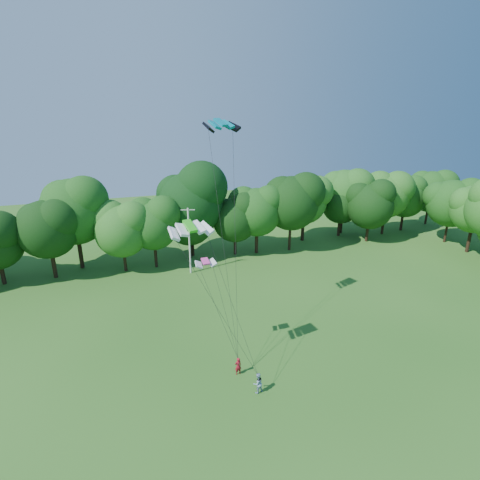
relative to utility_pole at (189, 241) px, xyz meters
name	(u,v)px	position (x,y,z in m)	size (l,w,h in m)	color
ground	(284,469)	(-0.49, -30.22, -4.53)	(160.00, 160.00, 0.00)	#235617
utility_pole	(189,241)	(0.00, 0.00, 0.00)	(1.73, 0.55, 8.85)	silver
kite_flyer_left	(238,366)	(-0.41, -21.14, -3.75)	(0.57, 0.37, 1.56)	#A61523
kite_flyer_right	(258,383)	(0.35, -23.61, -3.69)	(0.82, 0.64, 1.69)	#8BA4C1
kite_teal	(221,122)	(0.54, -13.84, 14.98)	(3.39, 2.34, 0.69)	#047688
kite_green	(190,226)	(-3.65, -20.14, 8.21)	(3.31, 2.00, 0.67)	green
kite_pink	(205,261)	(-2.11, -17.96, 4.45)	(1.75, 0.91, 0.37)	#E8409E
tree_back_center	(191,195)	(1.60, 6.04, 4.65)	(10.11, 10.11, 14.70)	black
tree_back_east	(345,189)	(28.41, 8.29, 3.31)	(8.64, 8.64, 12.56)	#372416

